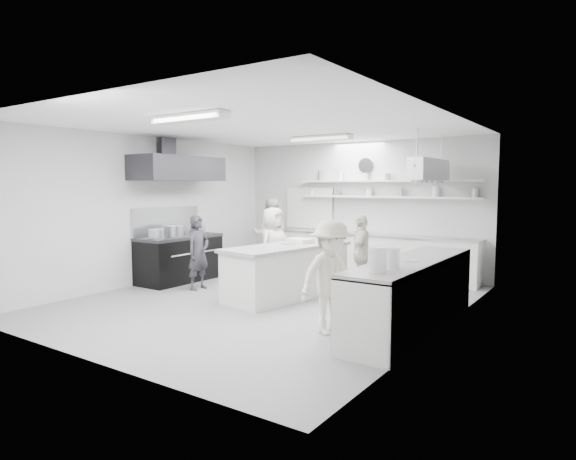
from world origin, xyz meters
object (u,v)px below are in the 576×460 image
Objects in this scene: stove at (180,260)px; back_counter at (364,255)px; right_counter at (412,296)px; cook_stove at (198,253)px; prep_island at (287,272)px; cook_back at (271,235)px.

stove is 4.03m from back_counter.
stove is 0.55× the size of right_counter.
right_counter is at bearing -6.52° from stove.
back_counter is at bearing -31.67° from cook_stove.
right_counter is 1.37× the size of prep_island.
back_counter is 2.92× the size of cook_back.
prep_island is 2.71m from cook_back.
cook_stove is at bearing -157.62° from prep_island.
back_counter is (2.90, 2.80, 0.01)m from stove.
stove is at bearing 173.48° from right_counter.
stove is at bearing 29.64° from cook_back.
right_counter is 4.35m from cook_stove.
stove is 2.69m from prep_island.
stove is at bearing -136.01° from back_counter.
cook_back is (-4.37, 2.63, 0.39)m from right_counter.
cook_back is (-0.03, 2.40, 0.14)m from cook_stove.
back_counter reaches higher than prep_island.
right_counter reaches higher than back_counter.
stove is 0.75× the size of prep_island.
cook_back is at bearing 141.43° from prep_island.
cook_back is at bearing 66.63° from stove.
back_counter is 3.50× the size of cook_stove.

